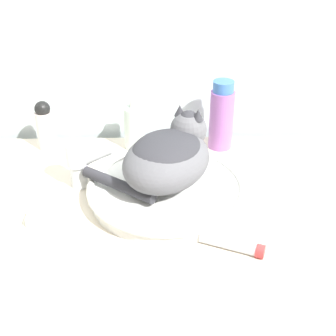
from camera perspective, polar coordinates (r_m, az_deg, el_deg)
wall_back at (r=1.42m, az=-0.48°, el=17.98°), size 8.00×0.05×2.40m
vanity_counter at (r=1.51m, az=-0.16°, el=-15.74°), size 1.20×0.58×0.84m
sink_basin at (r=1.19m, az=-0.01°, el=-2.63°), size 0.41×0.41×0.05m
cat at (r=1.15m, az=0.17°, el=1.59°), size 0.37×0.32×0.17m
faucet at (r=1.23m, az=-10.64°, el=0.80°), size 0.13×0.07×0.13m
deodorant_stick at (r=1.44m, az=-14.79°, el=5.03°), size 0.05×0.05×0.15m
mouthwash_bottle at (r=1.40m, az=6.55°, el=6.29°), size 0.07×0.07×0.21m
soap_pump_bottle at (r=1.41m, az=-4.13°, el=5.00°), size 0.06×0.06×0.17m
cream_tube at (r=1.05m, az=7.94°, el=-9.21°), size 0.14×0.08×0.03m
soap_bar at (r=1.15m, az=-14.78°, el=-5.86°), size 0.08×0.05×0.02m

